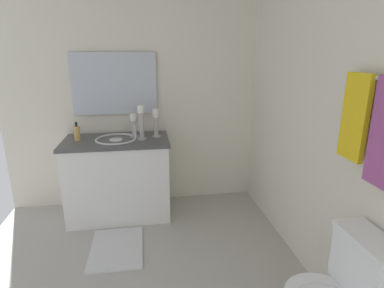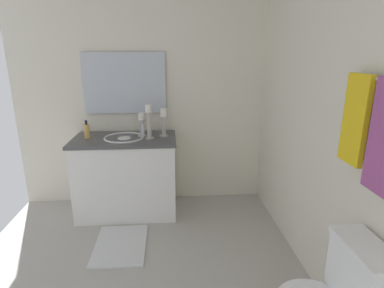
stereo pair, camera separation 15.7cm
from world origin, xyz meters
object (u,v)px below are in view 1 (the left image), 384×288
sink_basin (116,143)px  candle_holder_short (141,122)px  soap_bottle (77,133)px  towel_near_vanity (355,117)px  candle_holder_mid (134,125)px  bath_mat (117,248)px  mirror (115,84)px  candle_holder_tall (156,122)px  vanity_cabinet (119,178)px

sink_basin → candle_holder_short: bearing=80.6°
soap_bottle → towel_near_vanity: bearing=49.6°
candle_holder_short → soap_bottle: candle_holder_short is taller
candle_holder_mid → bath_mat: 1.16m
mirror → candle_holder_short: 0.53m
candle_holder_tall → soap_bottle: size_ratio=1.58×
sink_basin → candle_holder_tall: candle_holder_tall is taller
mirror → soap_bottle: mirror is taller
vanity_cabinet → candle_holder_mid: 0.56m
candle_holder_short → soap_bottle: 0.63m
vanity_cabinet → mirror: 0.96m
mirror → bath_mat: (0.91, 0.00, -1.31)m
candle_holder_short → bath_mat: 1.17m
candle_holder_tall → towel_near_vanity: bearing=33.8°
candle_holder_short → bath_mat: candle_holder_short is taller
mirror → candle_holder_mid: mirror is taller
sink_basin → soap_bottle: 0.38m
candle_holder_tall → candle_holder_mid: candle_holder_tall is taller
towel_near_vanity → bath_mat: towel_near_vanity is taller
mirror → sink_basin: bearing=0.2°
candle_holder_short → soap_bottle: bearing=-96.0°
mirror → towel_near_vanity: mirror is taller
sink_basin → mirror: (-0.28, -0.00, 0.55)m
candle_holder_tall → candle_holder_short: (0.08, -0.14, 0.03)m
sink_basin → soap_bottle: size_ratio=2.23×
sink_basin → candle_holder_short: (0.04, 0.25, 0.22)m
sink_basin → candle_holder_tall: bearing=95.3°
mirror → candle_holder_short: bearing=38.3°
vanity_cabinet → mirror: size_ratio=1.22×
mirror → soap_bottle: bearing=-54.6°
vanity_cabinet → mirror: mirror is taller
mirror → towel_near_vanity: (1.78, 1.42, -0.03)m
mirror → bath_mat: mirror is taller
bath_mat → vanity_cabinet: bearing=-180.0°
soap_bottle → bath_mat: 1.15m
towel_near_vanity → candle_holder_tall: bearing=-146.2°
sink_basin → soap_bottle: (-0.02, -0.36, 0.11)m
candle_holder_tall → sink_basin: bearing=-84.7°
soap_bottle → sink_basin: bearing=86.5°
candle_holder_tall → towel_near_vanity: (1.53, 1.03, 0.33)m
vanity_cabinet → candle_holder_mid: bearing=107.5°
towel_near_vanity → candle_holder_mid: bearing=-141.3°
candle_holder_mid → vanity_cabinet: bearing=-72.5°
candle_holder_short → towel_near_vanity: bearing=38.8°
mirror → towel_near_vanity: bearing=38.7°
candle_holder_mid → towel_near_vanity: size_ratio=0.50×
candle_holder_short → mirror: bearing=-141.7°
vanity_cabinet → soap_bottle: 0.60m
soap_bottle → mirror: bearing=125.4°
sink_basin → candle_holder_short: 0.34m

